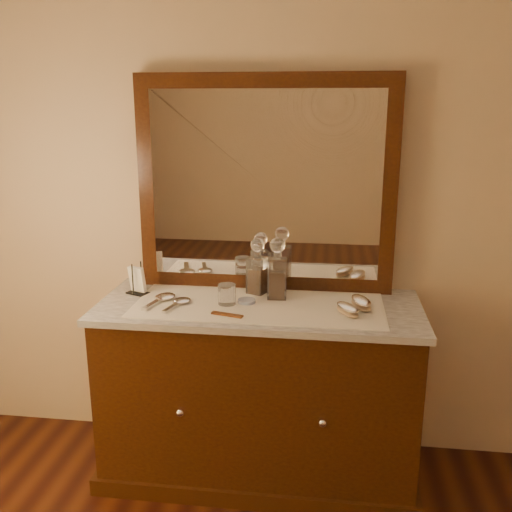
% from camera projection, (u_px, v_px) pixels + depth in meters
% --- Properties ---
extents(dresser_cabinet, '(1.40, 0.55, 0.82)m').
position_uv_depth(dresser_cabinet, '(259.00, 393.00, 2.63)').
color(dresser_cabinet, black).
rests_on(dresser_cabinet, floor).
extents(dresser_plinth, '(1.46, 0.59, 0.08)m').
position_uv_depth(dresser_plinth, '(259.00, 462.00, 2.72)').
color(dresser_plinth, black).
rests_on(dresser_plinth, floor).
extents(knob_left, '(0.04, 0.04, 0.04)m').
position_uv_depth(knob_left, '(180.00, 413.00, 2.38)').
color(knob_left, silver).
rests_on(knob_left, dresser_cabinet).
extents(knob_right, '(0.04, 0.04, 0.04)m').
position_uv_depth(knob_right, '(323.00, 423.00, 2.30)').
color(knob_right, silver).
rests_on(knob_right, dresser_cabinet).
extents(marble_top, '(1.44, 0.59, 0.03)m').
position_uv_depth(marble_top, '(259.00, 307.00, 2.51)').
color(marble_top, silver).
rests_on(marble_top, dresser_cabinet).
extents(mirror_frame, '(1.20, 0.08, 1.00)m').
position_uv_depth(mirror_frame, '(266.00, 185.00, 2.61)').
color(mirror_frame, black).
rests_on(mirror_frame, marble_top).
extents(mirror_glass, '(1.06, 0.01, 0.86)m').
position_uv_depth(mirror_glass, '(265.00, 186.00, 2.58)').
color(mirror_glass, white).
rests_on(mirror_glass, marble_top).
extents(lace_runner, '(1.10, 0.45, 0.00)m').
position_uv_depth(lace_runner, '(258.00, 305.00, 2.49)').
color(lace_runner, white).
rests_on(lace_runner, marble_top).
extents(pin_dish, '(0.10, 0.10, 0.01)m').
position_uv_depth(pin_dish, '(247.00, 301.00, 2.52)').
color(pin_dish, silver).
rests_on(pin_dish, lace_runner).
extents(comb, '(0.14, 0.06, 0.01)m').
position_uv_depth(comb, '(227.00, 315.00, 2.36)').
color(comb, brown).
rests_on(comb, lace_runner).
extents(napkin_rack, '(0.12, 0.09, 0.15)m').
position_uv_depth(napkin_rack, '(137.00, 281.00, 2.63)').
color(napkin_rack, black).
rests_on(napkin_rack, marble_top).
extents(decanter_left, '(0.11, 0.11, 0.27)m').
position_uv_depth(decanter_left, '(258.00, 272.00, 2.63)').
color(decanter_left, brown).
rests_on(decanter_left, lace_runner).
extents(decanter_right, '(0.09, 0.09, 0.28)m').
position_uv_depth(decanter_right, '(277.00, 275.00, 2.56)').
color(decanter_right, brown).
rests_on(decanter_right, lace_runner).
extents(brush_near, '(0.13, 0.16, 0.04)m').
position_uv_depth(brush_near, '(347.00, 309.00, 2.38)').
color(brush_near, tan).
rests_on(brush_near, lace_runner).
extents(brush_far, '(0.11, 0.17, 0.04)m').
position_uv_depth(brush_far, '(361.00, 303.00, 2.45)').
color(brush_far, tan).
rests_on(brush_far, lace_runner).
extents(hand_mirror_outer, '(0.12, 0.24, 0.02)m').
position_uv_depth(hand_mirror_outer, '(163.00, 298.00, 2.55)').
color(hand_mirror_outer, silver).
rests_on(hand_mirror_outer, lace_runner).
extents(hand_mirror_inner, '(0.10, 0.20, 0.02)m').
position_uv_depth(hand_mirror_inner, '(180.00, 302.00, 2.50)').
color(hand_mirror_inner, silver).
rests_on(hand_mirror_inner, lace_runner).
extents(tumblers, '(0.08, 0.08, 0.09)m').
position_uv_depth(tumblers, '(227.00, 294.00, 2.49)').
color(tumblers, white).
rests_on(tumblers, lace_runner).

